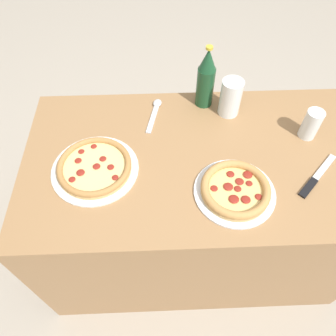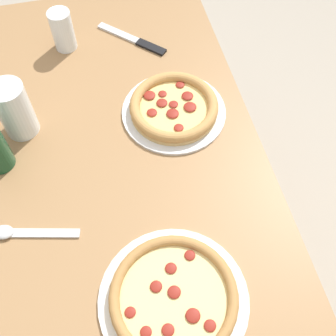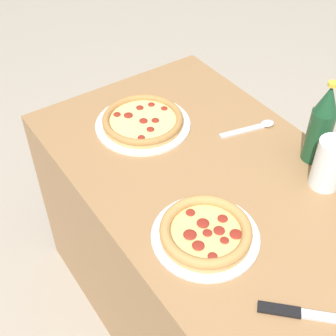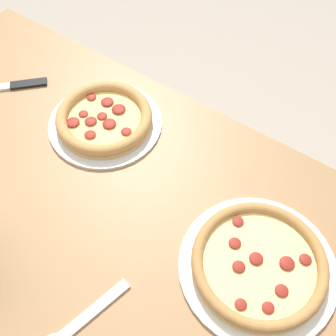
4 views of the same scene
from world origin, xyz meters
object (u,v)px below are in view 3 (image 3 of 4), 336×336
object	(u,v)px
knife	(306,314)
glass_iced_tea	(328,166)
pizza_pepperoni	(143,121)
pizza_veggie	(206,232)
beer_bottle	(322,125)
spoon	(257,127)

from	to	relation	value
knife	glass_iced_tea	bearing A→B (deg)	-52.71
pizza_pepperoni	glass_iced_tea	xyz separation A→B (m)	(-0.50, -0.27, 0.05)
glass_iced_tea	pizza_pepperoni	bearing A→B (deg)	28.34
pizza_veggie	beer_bottle	distance (m)	0.46
pizza_pepperoni	glass_iced_tea	bearing A→B (deg)	-151.66
beer_bottle	spoon	bearing A→B (deg)	11.47
pizza_veggie	beer_bottle	xyz separation A→B (m)	(0.06, -0.44, 0.10)
pizza_pepperoni	spoon	size ratio (longest dim) A/B	1.60
pizza_pepperoni	pizza_veggie	xyz separation A→B (m)	(-0.47, 0.11, 0.00)
pizza_pepperoni	pizza_veggie	world-z (taller)	pizza_veggie
beer_bottle	knife	bearing A→B (deg)	131.53
pizza_pepperoni	beer_bottle	bearing A→B (deg)	-141.31
knife	pizza_veggie	bearing A→B (deg)	9.71
glass_iced_tea	spoon	size ratio (longest dim) A/B	0.79
spoon	pizza_veggie	bearing A→B (deg)	122.39
pizza_pepperoni	knife	distance (m)	0.76
beer_bottle	spoon	xyz separation A→B (m)	(0.20, 0.04, -0.12)
knife	spoon	xyz separation A→B (m)	(0.55, -0.35, 0.00)
beer_bottle	spoon	distance (m)	0.23
spoon	pizza_pepperoni	bearing A→B (deg)	53.55
pizza_pepperoni	knife	bearing A→B (deg)	175.28
pizza_veggie	spoon	distance (m)	0.48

